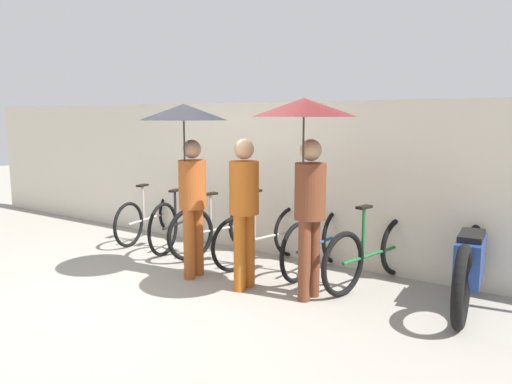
{
  "coord_description": "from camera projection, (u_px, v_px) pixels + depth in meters",
  "views": [
    {
      "loc": [
        3.8,
        -3.57,
        1.89
      ],
      "look_at": [
        0.52,
        1.24,
        1.0
      ],
      "focal_mm": 35.0,
      "sensor_mm": 36.0,
      "label": 1
    }
  ],
  "objects": [
    {
      "name": "parked_bicycle_2",
      "position": [
        221.0,
        228.0,
        6.83
      ],
      "size": [
        0.58,
        1.67,
        1.02
      ],
      "rotation": [
        0.0,
        0.0,
        1.32
      ],
      "color": "black",
      "rests_on": "ground"
    },
    {
      "name": "ground_plane",
      "position": [
        151.0,
        295.0,
        5.32
      ],
      "size": [
        30.0,
        30.0,
        0.0
      ],
      "primitive_type": "plane",
      "color": "gray"
    },
    {
      "name": "parked_bicycle_4",
      "position": [
        318.0,
        242.0,
        6.07
      ],
      "size": [
        0.44,
        1.67,
        1.05
      ],
      "rotation": [
        0.0,
        0.0,
        1.55
      ],
      "color": "black",
      "rests_on": "ground"
    },
    {
      "name": "pedestrian_leading",
      "position": [
        187.0,
        144.0,
        5.61
      ],
      "size": [
        0.98,
        0.98,
        2.02
      ],
      "rotation": [
        0.0,
        0.0,
        3.24
      ],
      "color": "#9E4C1E",
      "rests_on": "ground"
    },
    {
      "name": "parked_bicycle_3",
      "position": [
        265.0,
        236.0,
        6.41
      ],
      "size": [
        0.56,
        1.69,
        1.02
      ],
      "rotation": [
        0.0,
        0.0,
        1.34
      ],
      "color": "black",
      "rests_on": "ground"
    },
    {
      "name": "parked_bicycle_0",
      "position": [
        151.0,
        216.0,
        7.73
      ],
      "size": [
        0.5,
        1.73,
        1.0
      ],
      "rotation": [
        0.0,
        0.0,
        1.75
      ],
      "color": "black",
      "rests_on": "ground"
    },
    {
      "name": "back_wall",
      "position": [
        263.0,
        178.0,
        6.92
      ],
      "size": [
        12.67,
        0.12,
        2.07
      ],
      "color": "beige",
      "rests_on": "ground"
    },
    {
      "name": "pedestrian_center",
      "position": [
        244.0,
        203.0,
        5.37
      ],
      "size": [
        0.32,
        0.32,
        1.65
      ],
      "rotation": [
        0.0,
        0.0,
        3.16
      ],
      "color": "#B25619",
      "rests_on": "ground"
    },
    {
      "name": "parked_bicycle_5",
      "position": [
        373.0,
        253.0,
        5.6
      ],
      "size": [
        0.56,
        1.74,
        0.97
      ],
      "rotation": [
        0.0,
        0.0,
        1.35
      ],
      "color": "black",
      "rests_on": "ground"
    },
    {
      "name": "parked_bicycle_1",
      "position": [
        182.0,
        221.0,
        7.24
      ],
      "size": [
        0.56,
        1.72,
        1.1
      ],
      "rotation": [
        0.0,
        0.0,
        1.8
      ],
      "color": "black",
      "rests_on": "ground"
    },
    {
      "name": "pedestrian_trailing",
      "position": [
        306.0,
        142.0,
        4.9
      ],
      "size": [
        1.03,
        1.03,
        2.06
      ],
      "rotation": [
        0.0,
        0.0,
        3.07
      ],
      "color": "brown",
      "rests_on": "ground"
    },
    {
      "name": "motorcycle",
      "position": [
        470.0,
        264.0,
        4.98
      ],
      "size": [
        0.58,
        2.06,
        0.95
      ],
      "rotation": [
        0.0,
        0.0,
        1.67
      ],
      "color": "black",
      "rests_on": "ground"
    }
  ]
}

